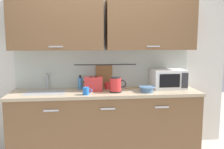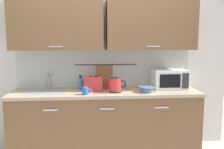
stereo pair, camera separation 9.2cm
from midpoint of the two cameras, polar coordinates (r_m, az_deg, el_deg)
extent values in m
cube|color=brown|center=(3.41, -0.71, -11.64)|extent=(2.50, 0.60, 0.86)
cube|color=#B7B7BC|center=(3.05, -13.42, -8.15)|extent=(0.18, 0.02, 0.02)
cube|color=#B7B7BC|center=(3.02, -0.29, -8.07)|extent=(0.18, 0.02, 0.02)
cube|color=#B7B7BC|center=(3.15, 12.39, -7.60)|extent=(0.18, 0.02, 0.02)
cube|color=tan|center=(3.29, -0.72, -4.23)|extent=(2.53, 0.63, 0.04)
cube|color=#9EA0A5|center=(3.36, -14.54, -4.69)|extent=(0.52, 0.38, 0.09)
cube|color=silver|center=(3.56, -1.11, 2.72)|extent=(3.70, 0.06, 2.50)
cube|color=beige|center=(3.53, -1.07, 1.45)|extent=(2.50, 0.01, 0.55)
cube|color=brown|center=(3.38, -12.00, 11.61)|extent=(1.23, 0.33, 0.70)
cube|color=#B7B7BC|center=(3.20, -12.24, 6.44)|extent=(0.18, 0.01, 0.02)
cube|color=brown|center=(3.46, 9.89, 11.57)|extent=(1.23, 0.33, 0.70)
cube|color=#B7B7BC|center=(3.29, 10.54, 6.52)|extent=(0.18, 0.01, 0.02)
cylinder|color=#333338|center=(3.52, -0.68, 2.33)|extent=(0.90, 0.01, 0.01)
cube|color=olive|center=(3.53, -1.12, -0.59)|extent=(0.24, 0.02, 0.34)
cylinder|color=#B2B5BA|center=(3.55, -14.01, -1.44)|extent=(0.03, 0.03, 0.22)
cylinder|color=#B2B5BA|center=(3.46, -14.28, -0.02)|extent=(0.02, 0.16, 0.02)
cube|color=#B2B5BA|center=(3.53, -13.42, 0.01)|extent=(0.07, 0.02, 0.01)
cube|color=white|center=(3.55, 13.88, -1.03)|extent=(0.46, 0.34, 0.27)
cube|color=black|center=(3.37, 14.26, -1.50)|extent=(0.29, 0.01, 0.18)
cube|color=#2D2D33|center=(3.45, 17.63, -1.42)|extent=(0.09, 0.01, 0.21)
cylinder|color=black|center=(3.21, 1.58, -4.02)|extent=(0.16, 0.16, 0.02)
cylinder|color=red|center=(3.19, 1.59, -2.37)|extent=(0.15, 0.15, 0.17)
cylinder|color=#262628|center=(3.18, 1.60, -0.68)|extent=(0.13, 0.13, 0.02)
torus|color=black|center=(3.20, 3.25, -2.19)|extent=(0.11, 0.02, 0.11)
cylinder|color=#3F8CD8|center=(3.44, -6.63, -2.06)|extent=(0.06, 0.06, 0.16)
cylinder|color=black|center=(3.42, -6.66, -0.45)|extent=(0.03, 0.03, 0.04)
cylinder|color=blue|center=(3.07, -5.43, -3.85)|extent=(0.08, 0.08, 0.09)
torus|color=blue|center=(3.07, -4.46, -3.81)|extent=(0.06, 0.01, 0.06)
cylinder|color=#4C7093|center=(3.24, 8.96, -3.50)|extent=(0.17, 0.17, 0.07)
torus|color=#4C7093|center=(3.23, 8.98, -2.95)|extent=(0.21, 0.21, 0.01)
cube|color=red|center=(3.30, -3.63, -2.19)|extent=(0.24, 0.17, 0.19)
cube|color=black|center=(3.28, -4.25, -0.67)|extent=(0.03, 0.12, 0.01)
cube|color=black|center=(3.28, -3.03, -0.65)|extent=(0.03, 0.12, 0.01)
cube|color=black|center=(3.29, -5.86, -1.73)|extent=(0.02, 0.02, 0.02)
cylinder|color=red|center=(3.43, -0.27, -2.58)|extent=(0.08, 0.08, 0.09)
torus|color=red|center=(3.43, 0.60, -2.54)|extent=(0.06, 0.01, 0.06)
cube|color=#9E7042|center=(3.48, 5.64, -3.19)|extent=(0.22, 0.08, 0.01)
ellipsoid|color=#9E7042|center=(3.54, 7.58, -2.99)|extent=(0.07, 0.06, 0.01)
camera|label=1|loc=(0.05, -89.20, 0.11)|focal=38.91mm
camera|label=2|loc=(0.05, 90.80, -0.11)|focal=38.91mm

